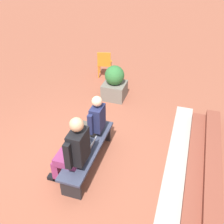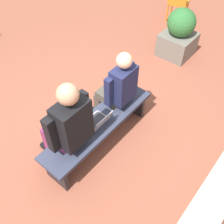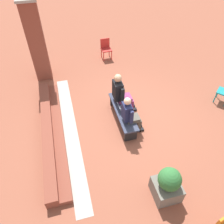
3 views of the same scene
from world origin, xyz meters
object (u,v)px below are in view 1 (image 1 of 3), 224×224
person_adult (73,150)px  planter (114,84)px  bench (88,151)px  plastic_chair_near_bench_left (104,62)px  laptop (88,146)px  person_student (93,122)px

person_adult → planter: 3.05m
person_adult → planter: (-3.03, -0.20, -0.32)m
bench → plastic_chair_near_bench_left: (-3.70, -0.94, 0.13)m
laptop → person_student: bearing=-170.9°
bench → planter: (-2.58, -0.27, 0.08)m
person_adult → bench: bearing=170.8°
plastic_chair_near_bench_left → planter: 1.31m
bench → laptop: 0.15m
person_student → plastic_chair_near_bench_left: size_ratio=1.56×
bench → planter: size_ratio=1.91×
laptop → plastic_chair_near_bench_left: (-3.72, -0.95, -0.02)m
bench → person_student: size_ratio=1.38×
person_student → planter: size_ratio=1.39×
person_student → planter: 2.14m
bench → person_student: 0.58m
laptop → planter: 2.61m
person_adult → plastic_chair_near_bench_left: person_adult is taller
person_adult → planter: person_adult is taller
plastic_chair_near_bench_left → planter: size_ratio=0.89×
person_student → laptop: 0.53m
bench → planter: 2.59m
person_adult → planter: size_ratio=1.54×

